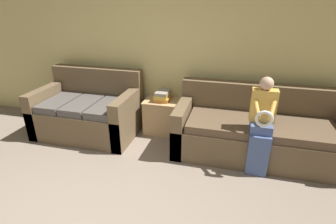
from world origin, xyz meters
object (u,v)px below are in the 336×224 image
(couch_side, at_px, (89,112))
(book_stack, at_px, (163,96))
(couch_main, at_px, (258,132))
(child_left_seated, at_px, (262,123))
(side_shelf, at_px, (163,116))

(couch_side, height_order, book_stack, couch_side)
(couch_main, distance_m, child_left_seated, 0.52)
(book_stack, bearing_deg, couch_side, -165.26)
(couch_main, bearing_deg, book_stack, 168.76)
(book_stack, bearing_deg, child_left_seated, -25.78)
(side_shelf, bearing_deg, book_stack, -36.49)
(book_stack, bearing_deg, side_shelf, 143.51)
(couch_main, distance_m, book_stack, 1.51)
(child_left_seated, distance_m, book_stack, 1.59)
(side_shelf, bearing_deg, child_left_seated, -25.80)
(couch_side, xyz_separation_m, side_shelf, (1.14, 0.30, -0.06))
(child_left_seated, bearing_deg, couch_main, 87.34)
(couch_side, bearing_deg, child_left_seated, -8.66)
(child_left_seated, bearing_deg, side_shelf, 154.20)
(child_left_seated, bearing_deg, book_stack, 154.22)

